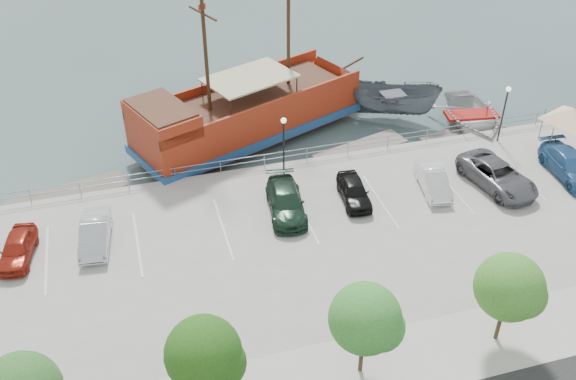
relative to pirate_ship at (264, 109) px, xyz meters
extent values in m
plane|color=#384A4A|center=(-0.54, -13.82, -2.12)|extent=(160.00, 160.00, 0.00)
cube|color=beige|center=(-0.54, -23.82, -1.11)|extent=(100.00, 4.00, 0.05)
cylinder|color=gray|center=(-0.54, -6.02, -0.17)|extent=(50.00, 0.06, 0.06)
cylinder|color=gray|center=(-0.54, -6.02, -0.57)|extent=(50.00, 0.06, 0.06)
cube|color=maroon|center=(-1.35, -0.54, -0.10)|extent=(17.80, 11.33, 2.77)
cube|color=navy|center=(-1.35, -0.54, -1.00)|extent=(18.22, 11.74, 0.64)
cone|color=maroon|center=(7.35, 2.97, -0.10)|extent=(5.08, 6.02, 5.11)
cube|color=maroon|center=(-7.77, -3.14, 2.03)|extent=(4.96, 6.14, 1.49)
cube|color=#512E1D|center=(-7.77, -3.14, 2.83)|extent=(4.60, 5.66, 0.13)
cube|color=#512E1D|center=(-0.85, -0.34, 1.34)|extent=(14.60, 9.54, 0.16)
cube|color=maroon|center=(-2.30, 1.83, 1.66)|extent=(15.88, 6.59, 0.75)
cube|color=maroon|center=(-0.39, -2.91, 1.66)|extent=(15.88, 6.59, 0.75)
cylinder|color=#382111|center=(2.11, 0.85, 5.65)|extent=(0.33, 0.33, 8.74)
cylinder|color=#382111|center=(-4.31, -1.74, 5.65)|extent=(0.33, 0.33, 8.74)
cylinder|color=#382111|center=(-4.31, -1.74, 8.32)|extent=(1.34, 3.02, 0.15)
cube|color=beige|center=(-1.15, -0.46, 2.88)|extent=(7.25, 6.07, 0.13)
cylinder|color=#382111|center=(8.04, 3.25, 1.18)|extent=(2.52, 1.15, 0.63)
imported|color=#4F585F|center=(10.15, -0.56, -0.69)|extent=(7.83, 5.93, 2.86)
imported|color=silver|center=(15.52, -3.46, -1.33)|extent=(6.61, 8.45, 1.60)
cube|color=slate|center=(-14.56, -4.62, -1.91)|extent=(7.86, 3.80, 0.43)
cube|color=gray|center=(6.01, -4.62, -1.92)|extent=(7.51, 3.96, 0.41)
cube|color=#6A635D|center=(14.32, -4.62, -1.93)|extent=(7.15, 3.59, 0.39)
cylinder|color=slate|center=(18.56, -7.76, 0.05)|extent=(0.10, 0.10, 2.35)
cylinder|color=slate|center=(17.44, -10.30, 0.05)|extent=(0.10, 0.10, 2.35)
pyramid|color=white|center=(19.27, -9.59, 2.13)|extent=(5.91, 5.91, 0.96)
cylinder|color=black|center=(-0.54, -7.32, 0.88)|extent=(0.12, 0.12, 4.00)
sphere|color=#FFF2CC|center=(-0.54, -7.32, 2.98)|extent=(0.36, 0.36, 0.36)
cylinder|color=black|center=(15.46, -7.32, 0.88)|extent=(0.12, 0.12, 4.00)
sphere|color=#FFF2CC|center=(15.46, -7.32, 2.98)|extent=(0.36, 0.36, 0.36)
sphere|color=#214D13|center=(-8.54, -23.82, 2.28)|extent=(3.20, 3.20, 3.20)
sphere|color=#214D13|center=(-7.94, -24.12, 1.88)|extent=(2.20, 2.20, 2.20)
cylinder|color=#473321|center=(-1.54, -23.82, -0.02)|extent=(0.20, 0.20, 2.20)
sphere|color=#33772B|center=(-1.54, -23.82, 2.28)|extent=(3.20, 3.20, 3.20)
sphere|color=#33772B|center=(-0.94, -24.12, 1.88)|extent=(2.20, 2.20, 2.20)
cylinder|color=#473321|center=(5.46, -23.82, -0.02)|extent=(0.20, 0.20, 2.20)
sphere|color=#3B7826|center=(5.46, -23.82, 2.28)|extent=(3.20, 3.20, 3.20)
sphere|color=#3B7826|center=(6.06, -24.12, 1.88)|extent=(2.20, 2.20, 2.20)
imported|color=maroon|center=(-16.96, -11.28, -0.44)|extent=(2.26, 4.20, 1.36)
imported|color=silver|center=(-12.78, -11.16, -0.40)|extent=(2.04, 4.55, 1.45)
imported|color=#193323|center=(-1.52, -11.27, -0.37)|extent=(2.74, 5.40, 1.50)
imported|color=black|center=(2.89, -11.28, -0.44)|extent=(2.06, 4.19, 1.37)
imported|color=white|center=(8.17, -11.58, -0.43)|extent=(2.17, 4.37, 1.38)
imported|color=#5A5A5F|center=(12.31, -12.32, -0.32)|extent=(3.65, 6.18, 1.61)
imported|color=#2D5C92|center=(17.55, -12.59, -0.34)|extent=(2.57, 5.56, 1.57)
camera|label=1|loc=(-10.02, -41.43, 22.60)|focal=40.00mm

